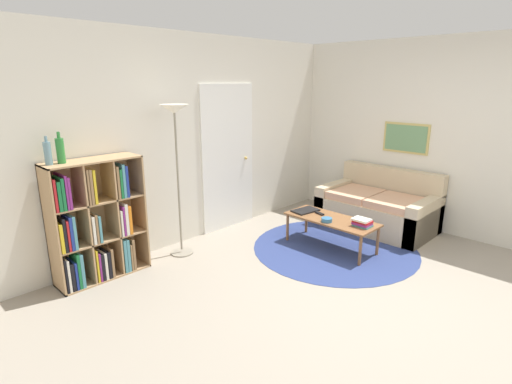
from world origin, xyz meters
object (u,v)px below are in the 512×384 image
object	(u,v)px
coffee_table	(331,221)
bottle_left	(48,153)
bottle_middle	(60,150)
bowl	(327,220)
laptop	(305,211)
bookshelf	(95,224)
floor_lamp	(175,129)
couch	(379,208)

from	to	relation	value
coffee_table	bottle_left	size ratio (longest dim) A/B	4.28
bottle_middle	bowl	bearing A→B (deg)	-28.53
laptop	coffee_table	bearing A→B (deg)	-89.71
laptop	bowl	bearing A→B (deg)	-108.08
bookshelf	floor_lamp	bearing A→B (deg)	-6.65
couch	bowl	distance (m)	1.27
bottle_left	bottle_middle	size ratio (longest dim) A/B	0.90
bookshelf	coffee_table	xyz separation A→B (m)	(2.39, -1.31, -0.25)
laptop	bottle_left	distance (m)	3.05
coffee_table	couch	bearing A→B (deg)	-3.21
coffee_table	laptop	size ratio (longest dim) A/B	3.12
bottle_middle	bookshelf	bearing A→B (deg)	-3.12
bookshelf	bottle_left	world-z (taller)	bottle_left
floor_lamp	bottle_middle	bearing A→B (deg)	174.04
floor_lamp	couch	xyz separation A→B (m)	(2.53, -1.26, -1.24)
couch	floor_lamp	bearing A→B (deg)	153.56
bookshelf	bowl	size ratio (longest dim) A/B	9.77
floor_lamp	laptop	size ratio (longest dim) A/B	4.83
coffee_table	bowl	bearing A→B (deg)	-168.95
floor_lamp	couch	size ratio (longest dim) A/B	1.17
coffee_table	bottle_left	distance (m)	3.22
bottle_left	bottle_middle	world-z (taller)	bottle_middle
couch	bottle_middle	distance (m)	4.14
couch	laptop	bearing A→B (deg)	157.35
floor_lamp	coffee_table	xyz separation A→B (m)	(1.41, -1.20, -1.16)
bowl	coffee_table	bearing A→B (deg)	11.05
bookshelf	floor_lamp	world-z (taller)	floor_lamp
bookshelf	bottle_middle	xyz separation A→B (m)	(-0.24, 0.01, 0.80)
bookshelf	couch	world-z (taller)	bookshelf
laptop	bottle_middle	bearing A→B (deg)	160.71
coffee_table	floor_lamp	bearing A→B (deg)	139.80
couch	bowl	world-z (taller)	couch
couch	coffee_table	xyz separation A→B (m)	(-1.12, 0.06, 0.07)
laptop	bottle_left	bearing A→B (deg)	161.34
coffee_table	bowl	world-z (taller)	bowl
bookshelf	laptop	xyz separation A→B (m)	(2.39, -0.91, -0.20)
couch	coffee_table	bearing A→B (deg)	176.79
bookshelf	bottle_middle	world-z (taller)	bottle_middle
coffee_table	bowl	distance (m)	0.16
bottle_left	laptop	bearing A→B (deg)	-18.66
couch	coffee_table	world-z (taller)	couch
floor_lamp	couch	distance (m)	3.08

